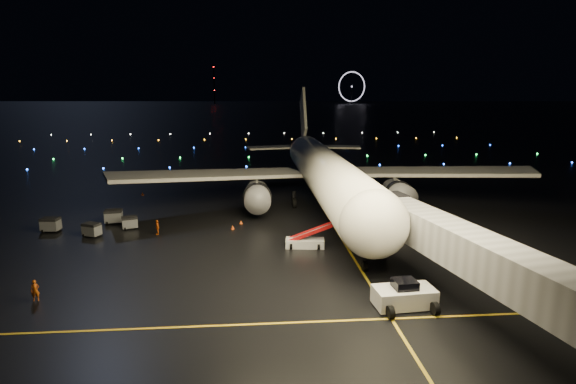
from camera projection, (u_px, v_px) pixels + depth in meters
name	position (u px, v px, depth m)	size (l,w,h in m)	color
ground	(249.00, 116.00, 334.39)	(2000.00, 2000.00, 0.00)	black
lane_centre	(332.00, 224.00, 57.84)	(0.25, 80.00, 0.02)	gold
lane_cross	(160.00, 328.00, 32.17)	(60.00, 0.25, 0.02)	gold
airliner	(322.00, 146.00, 67.07)	(62.22, 59.11, 17.63)	white
pushback_tug	(404.00, 293.00, 35.20)	(4.69, 2.46, 2.23)	silver
belt_loader	(305.00, 234.00, 48.85)	(6.13, 1.67, 2.97)	silver
crew_a	(35.00, 290.00, 36.27)	(0.65, 0.42, 1.77)	#DF5A14
crew_c	(157.00, 227.00, 53.40)	(1.07, 0.44, 1.82)	#DF5A14
safety_cone_0	(233.00, 227.00, 55.62)	(0.46, 0.46, 0.52)	#F75816
safety_cone_1	(263.00, 206.00, 66.19)	(0.41, 0.41, 0.46)	#F75816
safety_cone_2	(241.00, 222.00, 57.90)	(0.43, 0.43, 0.49)	#F75816
safety_cone_3	(142.00, 194.00, 74.33)	(0.46, 0.46, 0.52)	#F75816
ferris_wheel	(352.00, 88.00, 751.00)	(50.00, 4.00, 52.00)	black
radio_mast	(214.00, 84.00, 751.26)	(1.80, 1.80, 64.00)	black
taxiway_lights	(246.00, 145.00, 145.47)	(164.00, 92.00, 0.36)	black
baggage_cart_0	(130.00, 223.00, 55.73)	(1.81, 1.27, 1.54)	gray
baggage_cart_1	(92.00, 230.00, 52.71)	(1.88, 1.31, 1.60)	gray
baggage_cart_2	(114.00, 217.00, 58.03)	(2.11, 1.48, 1.79)	gray
baggage_cart_3	(51.00, 225.00, 54.56)	(2.03, 1.42, 1.72)	gray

